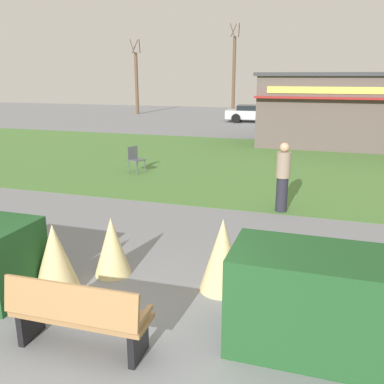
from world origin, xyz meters
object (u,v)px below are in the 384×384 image
object	(u,v)px
person_strolling	(283,177)
food_kiosk	(364,110)
tree_left_bg	(234,74)
parked_car_west_slot	(256,113)
tree_right_bg	(137,82)
park_bench	(78,315)
cafe_chair_east	(135,157)

from	to	relation	value
person_strolling	food_kiosk	bearing A→B (deg)	107.54
tree_left_bg	parked_car_west_slot	bearing A→B (deg)	-65.69
food_kiosk	tree_left_bg	xyz separation A→B (m)	(-9.65, 15.94, 1.71)
person_strolling	parked_car_west_slot	distance (m)	20.60
person_strolling	tree_right_bg	world-z (taller)	tree_right_bg
food_kiosk	tree_right_bg	world-z (taller)	tree_right_bg
park_bench	food_kiosk	distance (m)	18.04
cafe_chair_east	person_strolling	xyz separation A→B (m)	(5.23, -2.80, 0.33)
parked_car_west_slot	tree_right_bg	bearing A→B (deg)	161.51
cafe_chair_east	tree_left_bg	size ratio (longest dim) A/B	0.12
park_bench	cafe_chair_east	xyz separation A→B (m)	(-3.50, 9.00, 0.05)
food_kiosk	cafe_chair_east	xyz separation A→B (m)	(-7.76, -8.49, -1.16)
food_kiosk	cafe_chair_east	distance (m)	11.56
park_bench	cafe_chair_east	size ratio (longest dim) A/B	1.93
person_strolling	park_bench	bearing A→B (deg)	-75.37
cafe_chair_east	parked_car_west_slot	bearing A→B (deg)	85.84
park_bench	tree_left_bg	size ratio (longest dim) A/B	0.23
person_strolling	tree_left_bg	bearing A→B (deg)	134.83
tree_left_bg	tree_right_bg	xyz separation A→B (m)	(-7.78, -3.35, -0.67)
cafe_chair_east	person_strolling	size ratio (longest dim) A/B	0.53
cafe_chair_east	person_strolling	world-z (taller)	person_strolling
food_kiosk	parked_car_west_slot	xyz separation A→B (m)	(-6.49, 8.93, -1.04)
parked_car_west_slot	tree_left_bg	size ratio (longest dim) A/B	0.57
tree_left_bg	food_kiosk	bearing A→B (deg)	-58.79
tree_right_bg	parked_car_west_slot	bearing A→B (deg)	-18.49
parked_car_west_slot	tree_right_bg	size ratio (longest dim) A/B	0.70
park_bench	food_kiosk	size ratio (longest dim) A/B	0.18
food_kiosk	person_strolling	size ratio (longest dim) A/B	5.73
cafe_chair_east	tree_right_bg	xyz separation A→B (m)	(-9.67, 21.08, 2.19)
cafe_chair_east	tree_right_bg	distance (m)	23.29
park_bench	tree_right_bg	xyz separation A→B (m)	(-13.18, 30.07, 2.24)
person_strolling	parked_car_west_slot	xyz separation A→B (m)	(-3.96, 20.22, -0.22)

